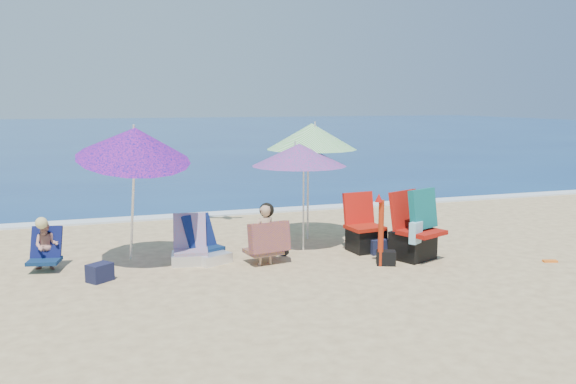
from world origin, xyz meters
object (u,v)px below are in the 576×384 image
object	(u,v)px
camp_chair_left	(365,234)
furled_umbrella	(380,226)
umbrella_striped	(312,137)
umbrella_turquoise	(299,155)
person_center	(266,235)
umbrella_blue	(134,144)
person_left	(46,245)
camp_chair_right	(414,234)
chair_navy	(207,249)
chair_rainbow	(190,250)

from	to	relation	value
camp_chair_left	furled_umbrella	bearing A→B (deg)	-102.02
umbrella_striped	camp_chair_left	size ratio (longest dim) A/B	2.20
furled_umbrella	umbrella_turquoise	bearing A→B (deg)	119.16
person_center	umbrella_blue	bearing A→B (deg)	166.02
furled_umbrella	umbrella_striped	bearing A→B (deg)	100.14
umbrella_turquoise	person_center	size ratio (longest dim) A/B	2.16
umbrella_turquoise	person_left	world-z (taller)	umbrella_turquoise
person_center	umbrella_striped	bearing A→B (deg)	46.95
camp_chair_left	umbrella_turquoise	bearing A→B (deg)	153.12
umbrella_striped	camp_chair_right	world-z (taller)	umbrella_striped
person_left	camp_chair_right	bearing A→B (deg)	-12.81
umbrella_blue	person_center	xyz separation A→B (m)	(1.94, -0.48, -1.47)
umbrella_turquoise	chair_navy	distance (m)	2.27
umbrella_striped	umbrella_blue	xyz separation A→B (m)	(-3.25, -0.92, 0.01)
camp_chair_right	person_left	bearing A→B (deg)	167.19
umbrella_striped	furled_umbrella	xyz separation A→B (m)	(0.37, -2.07, -1.30)
furled_umbrella	chair_navy	xyz separation A→B (m)	(-2.53, 1.20, -0.45)
chair_navy	person_left	xyz separation A→B (m)	(-2.46, 0.28, 0.19)
umbrella_blue	person_center	size ratio (longest dim) A/B	2.43
camp_chair_left	person_left	world-z (taller)	camp_chair_left
furled_umbrella	camp_chair_left	size ratio (longest dim) A/B	1.15
umbrella_turquoise	chair_navy	xyz separation A→B (m)	(-1.70, -0.28, -1.47)
umbrella_turquoise	person_center	bearing A→B (deg)	-136.31
chair_navy	camp_chair_left	distance (m)	2.74
camp_chair_right	person_center	world-z (taller)	camp_chair_right
furled_umbrella	camp_chair_right	xyz separation A→B (m)	(0.72, 0.19, -0.21)
chair_rainbow	umbrella_turquoise	bearing A→B (deg)	8.14
furled_umbrella	person_left	xyz separation A→B (m)	(-4.98, 1.49, -0.26)
furled_umbrella	camp_chair_right	world-z (taller)	camp_chair_right
umbrella_striped	chair_rainbow	size ratio (longest dim) A/B	2.92
person_center	person_left	bearing A→B (deg)	166.06
umbrella_striped	chair_navy	xyz separation A→B (m)	(-2.16, -0.86, -1.75)
chair_rainbow	chair_navy	bearing A→B (deg)	1.44
furled_umbrella	chair_navy	distance (m)	2.83
umbrella_striped	person_left	xyz separation A→B (m)	(-4.61, -0.58, -1.56)
umbrella_striped	furled_umbrella	world-z (taller)	umbrella_striped
umbrella_blue	chair_navy	xyz separation A→B (m)	(1.10, 0.05, -1.75)
chair_rainbow	person_center	world-z (taller)	person_center
chair_navy	camp_chair_right	world-z (taller)	camp_chair_right
furled_umbrella	chair_navy	size ratio (longest dim) A/B	1.27
person_center	furled_umbrella	bearing A→B (deg)	-21.64
umbrella_turquoise	umbrella_blue	size ratio (longest dim) A/B	0.89
umbrella_striped	camp_chair_left	xyz separation A→B (m)	(0.57, -1.11, -1.64)
person_left	chair_navy	bearing A→B (deg)	-6.55
chair_navy	person_left	world-z (taller)	person_left
umbrella_blue	camp_chair_left	distance (m)	4.17
umbrella_striped	person_center	world-z (taller)	umbrella_striped
umbrella_striped	camp_chair_left	bearing A→B (deg)	-62.65
umbrella_blue	person_center	distance (m)	2.49
umbrella_blue	furled_umbrella	world-z (taller)	umbrella_blue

